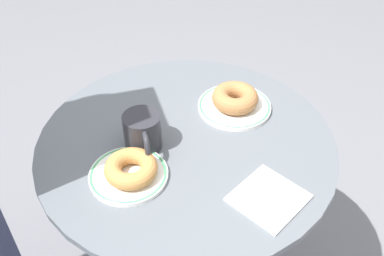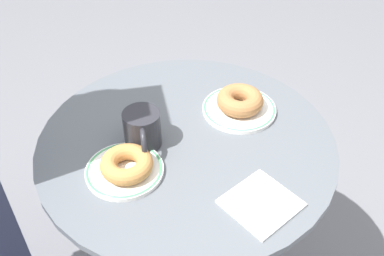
{
  "view_description": "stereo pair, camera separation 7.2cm",
  "coord_description": "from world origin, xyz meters",
  "px_view_note": "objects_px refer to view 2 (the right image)",
  "views": [
    {
      "loc": [
        -0.34,
        -0.7,
        1.44
      ],
      "look_at": [
        0.01,
        -0.01,
        0.78
      ],
      "focal_mm": 41.25,
      "sensor_mm": 36.0,
      "label": 1
    },
    {
      "loc": [
        -0.28,
        -0.73,
        1.44
      ],
      "look_at": [
        0.01,
        -0.01,
        0.78
      ],
      "focal_mm": 41.25,
      "sensor_mm": 36.0,
      "label": 2
    }
  ],
  "objects_px": {
    "coffee_mug": "(142,130)",
    "cafe_table": "(187,201)",
    "paper_napkin": "(261,203)",
    "plate_right": "(239,109)",
    "donut_cinnamon": "(240,100)",
    "donut_old_fashioned": "(127,164)",
    "plate_left": "(125,170)"
  },
  "relations": [
    {
      "from": "donut_old_fashioned",
      "to": "donut_cinnamon",
      "type": "xyz_separation_m",
      "value": [
        0.32,
        0.11,
        0.0
      ]
    },
    {
      "from": "plate_right",
      "to": "paper_napkin",
      "type": "bearing_deg",
      "value": -108.18
    },
    {
      "from": "donut_cinnamon",
      "to": "plate_right",
      "type": "bearing_deg",
      "value": 0.0
    },
    {
      "from": "plate_left",
      "to": "coffee_mug",
      "type": "relative_size",
      "value": 1.37
    },
    {
      "from": "donut_cinnamon",
      "to": "paper_napkin",
      "type": "relative_size",
      "value": 0.88
    },
    {
      "from": "plate_right",
      "to": "coffee_mug",
      "type": "xyz_separation_m",
      "value": [
        -0.26,
        -0.03,
        0.04
      ]
    },
    {
      "from": "plate_left",
      "to": "donut_cinnamon",
      "type": "distance_m",
      "value": 0.35
    },
    {
      "from": "cafe_table",
      "to": "plate_left",
      "type": "xyz_separation_m",
      "value": [
        -0.16,
        -0.05,
        0.23
      ]
    },
    {
      "from": "cafe_table",
      "to": "plate_right",
      "type": "xyz_separation_m",
      "value": [
        0.16,
        0.05,
        0.23
      ]
    },
    {
      "from": "donut_old_fashioned",
      "to": "plate_left",
      "type": "bearing_deg",
      "value": 125.53
    },
    {
      "from": "cafe_table",
      "to": "donut_old_fashioned",
      "type": "xyz_separation_m",
      "value": [
        -0.16,
        -0.06,
        0.26
      ]
    },
    {
      "from": "plate_right",
      "to": "coffee_mug",
      "type": "distance_m",
      "value": 0.27
    },
    {
      "from": "cafe_table",
      "to": "paper_napkin",
      "type": "bearing_deg",
      "value": -73.98
    },
    {
      "from": "plate_right",
      "to": "donut_old_fashioned",
      "type": "relative_size",
      "value": 1.64
    },
    {
      "from": "donut_old_fashioned",
      "to": "cafe_table",
      "type": "bearing_deg",
      "value": 19.62
    },
    {
      "from": "cafe_table",
      "to": "donut_old_fashioned",
      "type": "height_order",
      "value": "donut_old_fashioned"
    },
    {
      "from": "coffee_mug",
      "to": "cafe_table",
      "type": "bearing_deg",
      "value": -12.16
    },
    {
      "from": "plate_right",
      "to": "coffee_mug",
      "type": "height_order",
      "value": "coffee_mug"
    },
    {
      "from": "cafe_table",
      "to": "coffee_mug",
      "type": "distance_m",
      "value": 0.29
    },
    {
      "from": "coffee_mug",
      "to": "paper_napkin",
      "type": "bearing_deg",
      "value": -57.27
    },
    {
      "from": "plate_left",
      "to": "donut_cinnamon",
      "type": "height_order",
      "value": "donut_cinnamon"
    },
    {
      "from": "donut_old_fashioned",
      "to": "paper_napkin",
      "type": "bearing_deg",
      "value": -38.73
    },
    {
      "from": "plate_left",
      "to": "paper_napkin",
      "type": "height_order",
      "value": "plate_left"
    },
    {
      "from": "plate_right",
      "to": "donut_cinnamon",
      "type": "xyz_separation_m",
      "value": [
        0.0,
        0.0,
        0.03
      ]
    },
    {
      "from": "plate_right",
      "to": "donut_cinnamon",
      "type": "height_order",
      "value": "donut_cinnamon"
    },
    {
      "from": "cafe_table",
      "to": "donut_cinnamon",
      "type": "distance_m",
      "value": 0.31
    },
    {
      "from": "plate_left",
      "to": "plate_right",
      "type": "relative_size",
      "value": 0.91
    },
    {
      "from": "donut_cinnamon",
      "to": "coffee_mug",
      "type": "height_order",
      "value": "coffee_mug"
    },
    {
      "from": "plate_right",
      "to": "paper_napkin",
      "type": "height_order",
      "value": "plate_right"
    },
    {
      "from": "cafe_table",
      "to": "coffee_mug",
      "type": "height_order",
      "value": "coffee_mug"
    },
    {
      "from": "plate_left",
      "to": "paper_napkin",
      "type": "xyz_separation_m",
      "value": [
        0.23,
        -0.19,
        -0.0
      ]
    },
    {
      "from": "donut_cinnamon",
      "to": "coffee_mug",
      "type": "xyz_separation_m",
      "value": [
        -0.26,
        -0.03,
        0.01
      ]
    }
  ]
}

